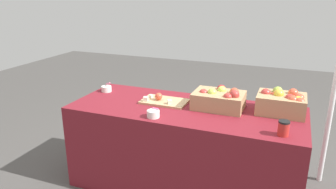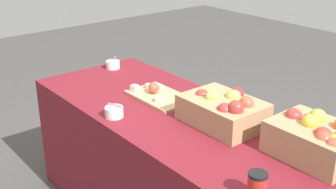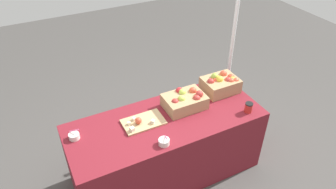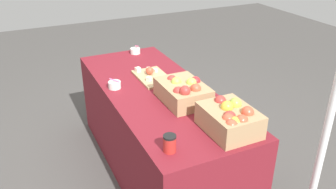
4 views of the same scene
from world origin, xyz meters
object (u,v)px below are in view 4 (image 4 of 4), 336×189
Objects in this scene: apple_crate_left at (230,119)px; tent_pole at (330,114)px; sample_bowl_near at (115,85)px; cutting_board_front at (152,76)px; apple_crate_middle at (183,91)px; coffee_cup at (170,143)px; sample_bowl_mid at (135,51)px.

apple_crate_left is 0.19× the size of tent_pole.
cutting_board_front is at bearing 99.87° from sample_bowl_near.
coffee_cup is (0.52, -0.35, -0.03)m from apple_crate_middle.
coffee_cup is (0.93, 0.03, 0.02)m from sample_bowl_near.
tent_pole is at bearing 65.95° from coffee_cup.
coffee_cup reaches higher than sample_bowl_near.
tent_pole is (0.39, 0.37, 0.14)m from apple_crate_left.
cutting_board_front is 3.74× the size of coffee_cup.
tent_pole is (1.35, 0.48, 0.21)m from cutting_board_front.
apple_crate_middle is 3.87× the size of coffee_cup.
apple_crate_left is 0.56m from tent_pole.
tent_pole reaches higher than cutting_board_front.
sample_bowl_near is at bearing -153.44° from apple_crate_left.
sample_bowl_mid is (-0.68, 0.42, -0.00)m from sample_bowl_near.
apple_crate_left reaches higher than apple_crate_middle.
sample_bowl_mid is (-1.09, 0.04, -0.05)m from apple_crate_middle.
apple_crate_middle is at bearing -152.95° from tent_pole.
cutting_board_front is 4.01× the size of sample_bowl_near.
cutting_board_front is 3.88× the size of sample_bowl_mid.
sample_bowl_near is at bearing -178.31° from coffee_cup.
tent_pole reaches higher than coffee_cup.
sample_bowl_near is (-0.90, -0.45, -0.06)m from apple_crate_left.
tent_pole reaches higher than sample_bowl_mid.
sample_bowl_mid is 0.05× the size of tent_pole.
apple_crate_left is 0.93× the size of cutting_board_front.
apple_crate_left is 3.62× the size of sample_bowl_mid.
apple_crate_middle is 4.01× the size of sample_bowl_mid.
apple_crate_middle is 1.03× the size of cutting_board_front.
tent_pole is (0.36, 0.80, 0.18)m from coffee_cup.
tent_pole is (0.87, 0.44, 0.15)m from apple_crate_middle.
coffee_cup is at bearing -114.05° from tent_pole.
apple_crate_left is 3.49× the size of coffee_cup.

